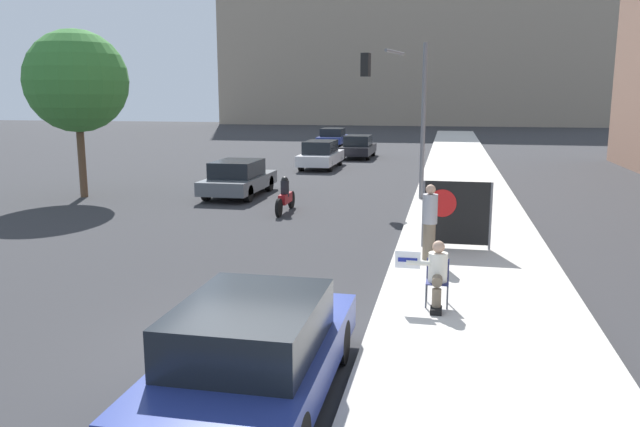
{
  "coord_description": "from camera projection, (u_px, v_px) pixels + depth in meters",
  "views": [
    {
      "loc": [
        2.9,
        -8.59,
        3.83
      ],
      "look_at": [
        0.39,
        3.6,
        1.48
      ],
      "focal_mm": 35.0,
      "sensor_mm": 36.0,
      "label": 1
    }
  ],
  "objects": [
    {
      "name": "building_backdrop_far",
      "position": [
        416.0,
        9.0,
        83.28
      ],
      "size": [
        52.0,
        12.0,
        30.41
      ],
      "color": "gray",
      "rests_on": "ground_plane"
    },
    {
      "name": "ground_plane",
      "position": [
        248.0,
        350.0,
        9.55
      ],
      "size": [
        160.0,
        160.0,
        0.0
      ],
      "primitive_type": "plane",
      "color": "#303033"
    },
    {
      "name": "sidewalk_curb",
      "position": [
        465.0,
        198.0,
        23.27
      ],
      "size": [
        3.7,
        90.0,
        0.14
      ],
      "primitive_type": "cube",
      "color": "beige",
      "rests_on": "ground_plane"
    },
    {
      "name": "car_on_road_far_lane",
      "position": [
        333.0,
        137.0,
        48.35
      ],
      "size": [
        1.89,
        4.33,
        1.37
      ],
      "color": "navy",
      "rests_on": "ground_plane"
    },
    {
      "name": "seated_protester",
      "position": [
        436.0,
        272.0,
        11.0
      ],
      "size": [
        0.95,
        0.77,
        1.18
      ],
      "rotation": [
        0.0,
        0.0,
        -0.16
      ],
      "color": "#474C56",
      "rests_on": "sidewalk_curb"
    },
    {
      "name": "car_on_road_nearest",
      "position": [
        238.0,
        178.0,
        24.13
      ],
      "size": [
        1.84,
        4.41,
        1.39
      ],
      "color": "#565B60",
      "rests_on": "ground_plane"
    },
    {
      "name": "car_on_road_midblock",
      "position": [
        321.0,
        154.0,
        33.42
      ],
      "size": [
        1.75,
        4.69,
        1.48
      ],
      "color": "silver",
      "rests_on": "ground_plane"
    },
    {
      "name": "motorcycle_on_road",
      "position": [
        285.0,
        197.0,
        20.71
      ],
      "size": [
        0.28,
        2.25,
        1.21
      ],
      "color": "maroon",
      "rests_on": "ground_plane"
    },
    {
      "name": "parked_car_curbside",
      "position": [
        254.0,
        351.0,
        7.77
      ],
      "size": [
        1.9,
        4.41,
        1.38
      ],
      "color": "navy",
      "rests_on": "ground_plane"
    },
    {
      "name": "protest_banner",
      "position": [
        456.0,
        213.0,
        15.2
      ],
      "size": [
        1.67,
        0.06,
        1.65
      ],
      "color": "slate",
      "rests_on": "sidewalk_curb"
    },
    {
      "name": "car_on_road_distant",
      "position": [
        358.0,
        147.0,
        38.93
      ],
      "size": [
        1.77,
        4.4,
        1.42
      ],
      "color": "black",
      "rests_on": "ground_plane"
    },
    {
      "name": "traffic_light_pole",
      "position": [
        401.0,
        96.0,
        22.38
      ],
      "size": [
        2.41,
        2.18,
        5.52
      ],
      "color": "slate",
      "rests_on": "sidewalk_curb"
    },
    {
      "name": "jogger_on_sidewalk",
      "position": [
        430.0,
        222.0,
        14.11
      ],
      "size": [
        0.34,
        0.34,
        1.74
      ],
      "rotation": [
        0.0,
        0.0,
        3.39
      ],
      "color": "#756651",
      "rests_on": "sidewalk_curb"
    },
    {
      "name": "street_tree_near_curb",
      "position": [
        76.0,
        81.0,
        23.19
      ],
      "size": [
        3.8,
        3.8,
        6.27
      ],
      "color": "brown",
      "rests_on": "ground_plane"
    }
  ]
}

